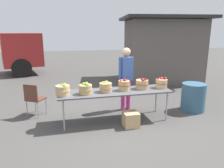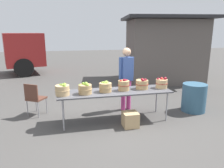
% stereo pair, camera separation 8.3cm
% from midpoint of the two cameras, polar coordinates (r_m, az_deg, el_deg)
% --- Properties ---
extents(ground_plane, '(40.00, 40.00, 0.00)m').
position_cam_midpoint_polar(ground_plane, '(5.35, 0.32, -9.62)').
color(ground_plane, '#474442').
extents(market_table, '(2.70, 0.76, 0.75)m').
position_cam_midpoint_polar(market_table, '(5.11, 0.33, -2.27)').
color(market_table, '#4C4C51').
rests_on(market_table, ground).
extents(apple_basket_green_0, '(0.33, 0.33, 0.28)m').
position_cam_midpoint_polar(apple_basket_green_0, '(4.86, -13.53, -1.60)').
color(apple_basket_green_0, tan).
rests_on(apple_basket_green_0, market_table).
extents(apple_basket_green_1, '(0.32, 0.32, 0.27)m').
position_cam_midpoint_polar(apple_basket_green_1, '(4.88, -7.62, -1.31)').
color(apple_basket_green_1, tan).
rests_on(apple_basket_green_1, market_table).
extents(apple_basket_green_2, '(0.31, 0.31, 0.26)m').
position_cam_midpoint_polar(apple_basket_green_2, '(5.01, -2.21, -0.75)').
color(apple_basket_green_2, tan).
rests_on(apple_basket_green_2, market_table).
extents(apple_basket_red_0, '(0.29, 0.29, 0.29)m').
position_cam_midpoint_polar(apple_basket_red_0, '(5.14, 2.75, -0.27)').
color(apple_basket_red_0, tan).
rests_on(apple_basket_red_0, market_table).
extents(apple_basket_red_1, '(0.32, 0.32, 0.27)m').
position_cam_midpoint_polar(apple_basket_red_1, '(5.32, 7.61, -0.00)').
color(apple_basket_red_1, tan).
rests_on(apple_basket_red_1, market_table).
extents(apple_basket_red_2, '(0.31, 0.31, 0.28)m').
position_cam_midpoint_polar(apple_basket_red_2, '(5.50, 12.68, 0.31)').
color(apple_basket_red_2, tan).
rests_on(apple_basket_red_2, market_table).
extents(vendor_adult, '(0.44, 0.30, 1.72)m').
position_cam_midpoint_polar(vendor_adult, '(5.79, 3.37, 2.68)').
color(vendor_adult, '#CC3F8C').
rests_on(vendor_adult, ground).
extents(food_kiosk, '(3.90, 3.40, 2.74)m').
position_cam_midpoint_polar(food_kiosk, '(9.74, 12.96, 9.14)').
color(food_kiosk, '#59514C').
rests_on(food_kiosk, ground).
extents(folding_chair, '(0.55, 0.55, 0.86)m').
position_cam_midpoint_polar(folding_chair, '(5.80, -20.56, -3.31)').
color(folding_chair, brown).
rests_on(folding_chair, ground).
extents(trash_barrel, '(0.64, 0.64, 0.76)m').
position_cam_midpoint_polar(trash_barrel, '(6.25, 20.57, -3.31)').
color(trash_barrel, '#335972').
rests_on(trash_barrel, ground).
extents(produce_crate, '(0.34, 0.34, 0.34)m').
position_cam_midpoint_polar(produce_crate, '(4.98, 4.57, -9.41)').
color(produce_crate, tan).
rests_on(produce_crate, ground).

